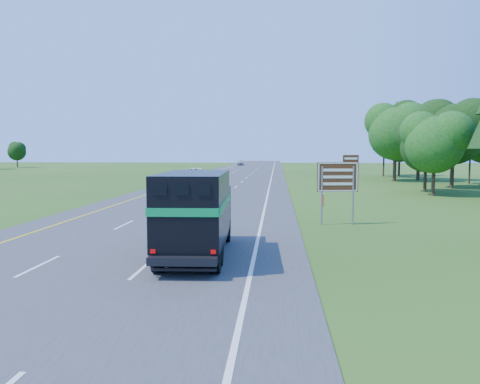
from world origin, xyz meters
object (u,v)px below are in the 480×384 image
at_px(horse_truck, 196,211).
at_px(exit_sign, 338,180).
at_px(far_car, 240,163).
at_px(white_suv, 196,175).

relative_size(horse_truck, exit_sign, 1.92).
distance_m(horse_truck, far_car, 114.11).
bearing_deg(exit_sign, far_car, 90.23).
relative_size(horse_truck, far_car, 1.59).
distance_m(white_suv, far_car, 72.06).
distance_m(far_car, exit_sign, 106.51).
xyz_separation_m(horse_truck, exit_sign, (6.30, 8.25, 0.72)).
bearing_deg(horse_truck, white_suv, 97.65).
bearing_deg(far_car, horse_truck, -91.20).
relative_size(white_suv, far_car, 1.44).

